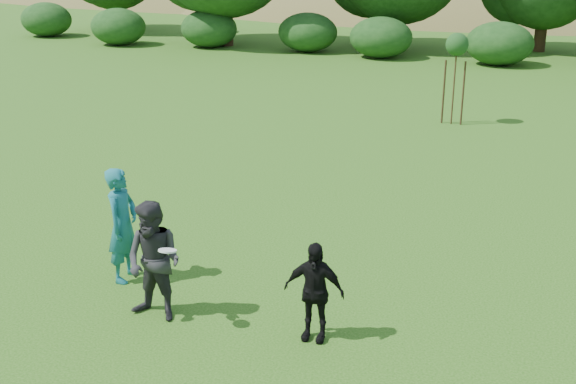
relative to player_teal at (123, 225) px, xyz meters
name	(u,v)px	position (x,y,z in m)	size (l,w,h in m)	color
ground	(218,318)	(2.10, -0.68, -1.00)	(120.00, 120.00, 0.00)	#19470C
player_teal	(123,225)	(0.00, 0.00, 0.00)	(0.73, 0.48, 2.01)	#17626B
player_grey	(154,262)	(1.21, -0.99, -0.05)	(0.93, 0.72, 1.90)	#2A292C
player_black	(314,291)	(3.68, -0.67, -0.24)	(0.90, 0.37, 1.53)	black
frisbee	(168,251)	(1.62, -1.24, 0.31)	(0.27, 0.27, 0.08)	white
sapling	(457,47)	(3.43, 13.15, 1.42)	(0.70, 0.70, 2.85)	#3F2A18
hillside	(511,115)	(1.54, 67.77, -12.97)	(150.00, 72.00, 52.00)	olive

